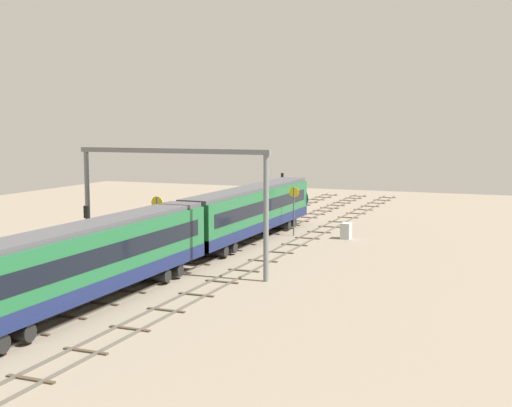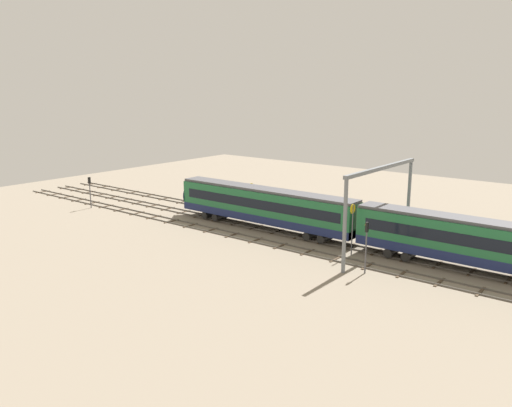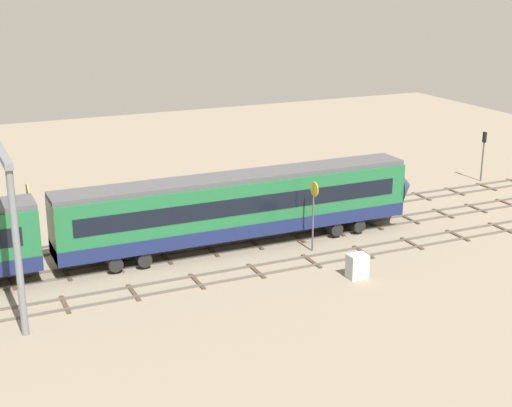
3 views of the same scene
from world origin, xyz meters
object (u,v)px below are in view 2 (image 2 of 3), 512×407
object	(u,v)px
speed_sign_mid_trackside	(251,195)
signal_light_trackside_departure	(90,188)
train	(354,223)
signal_light_trackside_approach	(366,240)
relay_cabinet	(273,207)
overhead_gantry	(381,191)
speed_sign_near_foreground	(352,222)

from	to	relation	value
speed_sign_mid_trackside	signal_light_trackside_departure	size ratio (longest dim) A/B	1.08
train	speed_sign_mid_trackside	distance (m)	16.14
train	speed_sign_mid_trackside	size ratio (longest dim) A/B	10.72
speed_sign_mid_trackside	train	bearing A→B (deg)	170.45
signal_light_trackside_approach	relay_cabinet	distance (m)	25.07
speed_sign_mid_trackside	relay_cabinet	size ratio (longest dim) A/B	3.17
overhead_gantry	signal_light_trackside_departure	distance (m)	41.05
overhead_gantry	signal_light_trackside_departure	xyz separation A→B (m)	(40.44, 6.06, -3.59)
train	signal_light_trackside_approach	world-z (taller)	train
train	signal_light_trackside_departure	distance (m)	38.07
signal_light_trackside_approach	speed_sign_near_foreground	bearing A→B (deg)	-48.14
overhead_gantry	signal_light_trackside_approach	size ratio (longest dim) A/B	3.13
speed_sign_mid_trackside	relay_cabinet	world-z (taller)	speed_sign_mid_trackside
overhead_gantry	speed_sign_near_foreground	xyz separation A→B (m)	(1.82, 2.26, -3.01)
overhead_gantry	relay_cabinet	bearing A→B (deg)	-22.43
speed_sign_mid_trackside	signal_light_trackside_approach	xyz separation A→B (m)	(-20.42, 8.93, -0.02)
overhead_gantry	train	bearing A→B (deg)	-2.74
overhead_gantry	speed_sign_mid_trackside	xyz separation A→B (m)	(18.79, -2.82, -3.33)
speed_sign_near_foreground	signal_light_trackside_departure	distance (m)	38.81
train	relay_cabinet	size ratio (longest dim) A/B	34.00
speed_sign_mid_trackside	relay_cabinet	distance (m)	5.59
overhead_gantry	speed_sign_near_foreground	size ratio (longest dim) A/B	2.84
overhead_gantry	relay_cabinet	size ratio (longest dim) A/B	10.07
signal_light_trackside_departure	speed_sign_mid_trackside	bearing A→B (deg)	-157.70
relay_cabinet	overhead_gantry	bearing A→B (deg)	157.57
train	overhead_gantry	size ratio (longest dim) A/B	3.38
speed_sign_mid_trackside	signal_light_trackside_departure	xyz separation A→B (m)	(21.65, 8.88, -0.27)
train	speed_sign_near_foreground	bearing A→B (deg)	113.86
relay_cabinet	signal_light_trackside_approach	bearing A→B (deg)	145.94
overhead_gantry	signal_light_trackside_approach	bearing A→B (deg)	104.94
speed_sign_mid_trackside	signal_light_trackside_approach	size ratio (longest dim) A/B	0.98
train	signal_light_trackside_approach	bearing A→B (deg)	125.82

